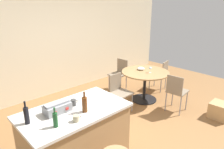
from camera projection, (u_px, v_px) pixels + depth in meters
ground_plane at (128, 130)px, 4.01m from camera, size 8.80×8.80×0.00m
back_wall at (55, 43)px, 5.37m from camera, size 8.00×0.10×2.70m
kitchen_island at (76, 135)px, 3.11m from camera, size 1.54×0.89×0.88m
dining_table at (145, 78)px, 5.08m from camera, size 1.15×1.15×0.75m
folding_chair_near at (176, 90)px, 4.53m from camera, size 0.44×0.44×0.88m
folding_chair_far at (161, 73)px, 5.72m from camera, size 0.47×0.47×0.85m
folding_chair_left at (119, 72)px, 5.74m from camera, size 0.43×0.42×0.86m
folding_chair_right at (119, 90)px, 4.59m from camera, size 0.41×0.41×0.85m
toolbox at (57, 108)px, 2.88m from camera, size 0.37×0.22×0.15m
bottle_0 at (85, 104)px, 2.88m from camera, size 0.07×0.07×0.30m
bottle_1 at (26, 115)px, 2.59m from camera, size 0.06×0.06×0.31m
bottle_2 at (55, 119)px, 2.53m from camera, size 0.06×0.06×0.26m
cup_0 at (73, 102)px, 3.07m from camera, size 0.12×0.08×0.10m
cup_1 at (76, 118)px, 2.67m from camera, size 0.12×0.08×0.08m
wine_glass at (150, 68)px, 4.91m from camera, size 0.07×0.07×0.14m
serving_bowl at (141, 68)px, 5.14m from camera, size 0.18×0.18×0.07m
cardboard_box at (220, 110)px, 4.40m from camera, size 0.39×0.40×0.34m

